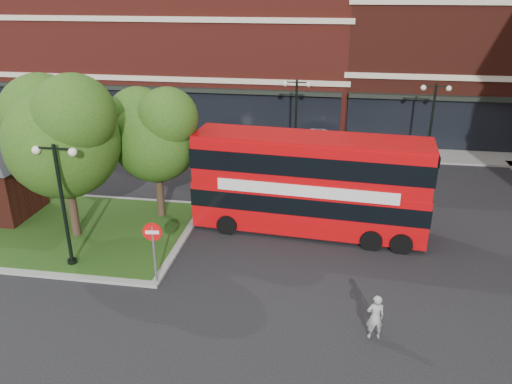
% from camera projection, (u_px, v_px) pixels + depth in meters
% --- Properties ---
extents(ground, '(120.00, 120.00, 0.00)m').
position_uv_depth(ground, '(208.00, 281.00, 18.65)').
color(ground, black).
rests_on(ground, ground).
extents(pavement_far, '(44.00, 3.00, 0.12)m').
position_uv_depth(pavement_far, '(268.00, 148.00, 33.67)').
color(pavement_far, slate).
rests_on(pavement_far, ground).
extents(terrace_far_left, '(26.00, 12.00, 14.00)m').
position_uv_depth(terrace_far_left, '(180.00, 29.00, 38.99)').
color(terrace_far_left, maroon).
rests_on(terrace_far_left, ground).
extents(terrace_far_right, '(18.00, 12.00, 16.00)m').
position_uv_depth(terrace_far_right, '(478.00, 19.00, 35.41)').
color(terrace_far_right, '#471911').
rests_on(terrace_far_right, ground).
extents(traffic_island, '(12.60, 7.60, 0.15)m').
position_uv_depth(traffic_island, '(52.00, 228.00, 22.52)').
color(traffic_island, gray).
rests_on(traffic_island, ground).
extents(tree_island_west, '(5.40, 4.71, 7.21)m').
position_uv_depth(tree_island_west, '(60.00, 131.00, 20.11)').
color(tree_island_west, '#2D2116').
rests_on(tree_island_west, ground).
extents(tree_island_east, '(4.46, 3.90, 6.29)m').
position_uv_depth(tree_island_east, '(154.00, 131.00, 22.15)').
color(tree_island_east, '#2D2116').
rests_on(tree_island_east, ground).
extents(lamp_island, '(1.72, 0.36, 5.00)m').
position_uv_depth(lamp_island, '(62.00, 200.00, 18.54)').
color(lamp_island, black).
rests_on(lamp_island, ground).
extents(lamp_far_left, '(1.72, 0.36, 5.00)m').
position_uv_depth(lamp_far_left, '(296.00, 116.00, 30.49)').
color(lamp_far_left, black).
rests_on(lamp_far_left, ground).
extents(lamp_far_right, '(1.72, 0.36, 5.00)m').
position_uv_depth(lamp_far_right, '(432.00, 121.00, 29.33)').
color(lamp_far_right, black).
rests_on(lamp_far_right, ground).
extents(bus, '(10.22, 3.07, 3.85)m').
position_uv_depth(bus, '(310.00, 178.00, 21.52)').
color(bus, '#BA070B').
rests_on(bus, ground).
extents(woman, '(0.62, 0.47, 1.54)m').
position_uv_depth(woman, '(375.00, 317.00, 15.39)').
color(woman, gray).
rests_on(woman, ground).
extents(car_silver, '(4.57, 2.12, 1.51)m').
position_uv_depth(car_silver, '(229.00, 138.00, 33.32)').
color(car_silver, '#A1A2A8').
rests_on(car_silver, ground).
extents(car_white, '(4.48, 1.68, 1.46)m').
position_uv_depth(car_white, '(324.00, 143.00, 32.41)').
color(car_white, silver).
rests_on(car_white, ground).
extents(no_entry_sign, '(0.69, 0.15, 2.51)m').
position_uv_depth(no_entry_sign, '(153.00, 241.00, 17.77)').
color(no_entry_sign, slate).
rests_on(no_entry_sign, ground).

